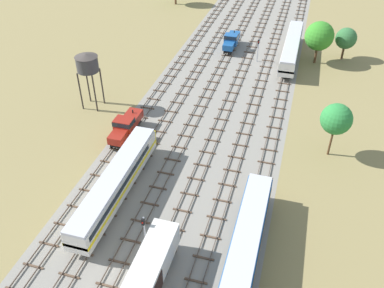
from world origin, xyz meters
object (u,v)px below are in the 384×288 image
(shunter_loco_centre_left_farther, at_px, (231,40))
(diesel_railcar_left_mid, at_px, (116,182))
(signal_post_near, at_px, (258,47))
(water_tower, at_px, (87,63))
(signal_post_nearest, at_px, (144,229))
(passenger_coach_right_far, at_px, (292,47))
(freight_boxcar_centre_nearest, at_px, (143,285))
(shunter_loco_far_left_midfar, at_px, (126,126))
(diesel_railcar_right_near, at_px, (245,248))

(shunter_loco_centre_left_farther, bearing_deg, diesel_railcar_left_mid, -94.95)
(shunter_loco_centre_left_farther, height_order, signal_post_near, signal_post_near)
(diesel_railcar_left_mid, xyz_separation_m, signal_post_near, (10.57, 44.11, 0.45))
(shunter_loco_centre_left_farther, height_order, water_tower, water_tower)
(signal_post_nearest, bearing_deg, signal_post_near, 85.23)
(passenger_coach_right_far, distance_m, shunter_loco_centre_left_farther, 12.78)
(passenger_coach_right_far, relative_size, signal_post_near, 4.63)
(freight_boxcar_centre_nearest, height_order, diesel_railcar_left_mid, diesel_railcar_left_mid)
(freight_boxcar_centre_nearest, xyz_separation_m, diesel_railcar_left_mid, (-8.46, 12.31, 0.15))
(freight_boxcar_centre_nearest, relative_size, shunter_loco_far_left_midfar, 1.65)
(diesel_railcar_right_near, height_order, passenger_coach_right_far, same)
(passenger_coach_right_far, xyz_separation_m, shunter_loco_centre_left_farther, (-12.68, 1.45, -0.60))
(signal_post_nearest, bearing_deg, shunter_loco_centre_left_farther, 92.19)
(shunter_loco_centre_left_farther, bearing_deg, water_tower, -120.35)
(passenger_coach_right_far, bearing_deg, diesel_railcar_right_near, -90.00)
(shunter_loco_centre_left_farther, distance_m, signal_post_nearest, 55.40)
(passenger_coach_right_far, relative_size, signal_post_nearest, 4.49)
(freight_boxcar_centre_nearest, bearing_deg, signal_post_near, 87.86)
(shunter_loco_far_left_midfar, distance_m, water_tower, 12.55)
(diesel_railcar_right_near, bearing_deg, freight_boxcar_centre_nearest, -141.34)
(diesel_railcar_left_mid, relative_size, water_tower, 2.17)
(diesel_railcar_left_mid, height_order, signal_post_nearest, signal_post_nearest)
(diesel_railcar_right_near, bearing_deg, shunter_loco_centre_left_farther, 103.12)
(diesel_railcar_right_near, bearing_deg, passenger_coach_right_far, 90.00)
(signal_post_nearest, bearing_deg, water_tower, 127.09)
(diesel_railcar_left_mid, xyz_separation_m, shunter_loco_far_left_midfar, (-4.23, 12.51, -0.59))
(shunter_loco_far_left_midfar, relative_size, signal_post_nearest, 1.73)
(freight_boxcar_centre_nearest, bearing_deg, water_tower, 124.38)
(shunter_loco_far_left_midfar, height_order, passenger_coach_right_far, passenger_coach_right_far)
(shunter_loco_centre_left_farther, xyz_separation_m, signal_post_near, (6.34, -4.74, 1.04))
(water_tower, distance_m, signal_post_nearest, 32.59)
(water_tower, height_order, signal_post_nearest, water_tower)
(shunter_loco_far_left_midfar, xyz_separation_m, passenger_coach_right_far, (21.13, 34.89, 0.60))
(freight_boxcar_centre_nearest, relative_size, water_tower, 1.48)
(diesel_railcar_left_mid, distance_m, shunter_loco_centre_left_farther, 49.03)
(water_tower, distance_m, signal_post_near, 34.68)
(passenger_coach_right_far, bearing_deg, shunter_loco_centre_left_farther, 173.50)
(shunter_loco_centre_left_farther, bearing_deg, signal_post_near, -36.75)
(freight_boxcar_centre_nearest, bearing_deg, diesel_railcar_right_near, 38.66)
(diesel_railcar_right_near, bearing_deg, shunter_loco_far_left_midfar, 139.48)
(signal_post_near, bearing_deg, diesel_railcar_left_mid, -103.47)
(diesel_railcar_left_mid, relative_size, shunter_loco_far_left_midfar, 2.42)
(freight_boxcar_centre_nearest, bearing_deg, shunter_loco_centre_left_farther, 93.96)
(shunter_loco_far_left_midfar, bearing_deg, signal_post_near, 64.91)
(diesel_railcar_left_mid, bearing_deg, signal_post_near, 76.53)
(freight_boxcar_centre_nearest, height_order, passenger_coach_right_far, passenger_coach_right_far)
(diesel_railcar_left_mid, bearing_deg, signal_post_nearest, -45.71)
(freight_boxcar_centre_nearest, distance_m, water_tower, 38.58)
(water_tower, xyz_separation_m, signal_post_near, (23.68, 24.88, -4.74))
(diesel_railcar_left_mid, bearing_deg, water_tower, 124.29)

